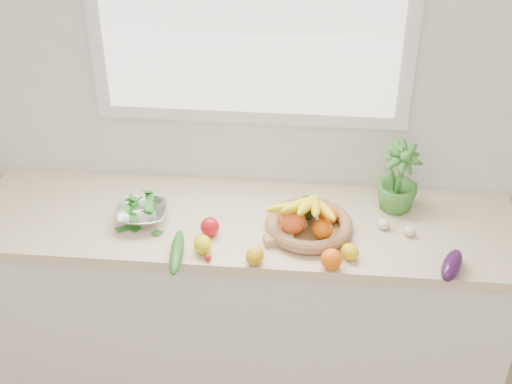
# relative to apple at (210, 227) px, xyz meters

# --- Properties ---
(back_wall) EXTENTS (4.50, 0.02, 2.70)m
(back_wall) POSITION_rel_apple_xyz_m (0.12, 0.42, 0.41)
(back_wall) COLOR white
(back_wall) RESTS_ON ground
(counter_cabinet) EXTENTS (2.20, 0.58, 0.86)m
(counter_cabinet) POSITION_rel_apple_xyz_m (0.12, 0.12, -0.51)
(counter_cabinet) COLOR silver
(counter_cabinet) RESTS_ON ground
(countertop) EXTENTS (2.24, 0.62, 0.04)m
(countertop) POSITION_rel_apple_xyz_m (0.12, 0.12, -0.06)
(countertop) COLOR beige
(countertop) RESTS_ON counter_cabinet
(orange_loose) EXTENTS (0.10, 0.10, 0.08)m
(orange_loose) POSITION_rel_apple_xyz_m (0.48, -0.16, 0.00)
(orange_loose) COLOR #FF6008
(orange_loose) RESTS_ON countertop
(lemon_a) EXTENTS (0.09, 0.10, 0.07)m
(lemon_a) POSITION_rel_apple_xyz_m (-0.01, -0.11, -0.00)
(lemon_a) COLOR yellow
(lemon_a) RESTS_ON countertop
(lemon_b) EXTENTS (0.09, 0.10, 0.07)m
(lemon_b) POSITION_rel_apple_xyz_m (0.19, -0.16, -0.01)
(lemon_b) COLOR orange
(lemon_b) RESTS_ON countertop
(lemon_c) EXTENTS (0.10, 0.10, 0.06)m
(lemon_c) POSITION_rel_apple_xyz_m (0.55, -0.10, -0.01)
(lemon_c) COLOR yellow
(lemon_c) RESTS_ON countertop
(apple) EXTENTS (0.10, 0.10, 0.08)m
(apple) POSITION_rel_apple_xyz_m (0.00, 0.00, 0.00)
(apple) COLOR red
(apple) RESTS_ON countertop
(ginger) EXTENTS (0.12, 0.08, 0.04)m
(ginger) POSITION_rel_apple_xyz_m (0.27, -0.03, -0.02)
(ginger) COLOR tan
(ginger) RESTS_ON countertop
(garlic_a) EXTENTS (0.06, 0.06, 0.05)m
(garlic_a) POSITION_rel_apple_xyz_m (0.36, 0.07, -0.02)
(garlic_a) COLOR white
(garlic_a) RESTS_ON countertop
(garlic_b) EXTENTS (0.06, 0.06, 0.04)m
(garlic_b) POSITION_rel_apple_xyz_m (0.69, 0.11, -0.02)
(garlic_b) COLOR silver
(garlic_b) RESTS_ON countertop
(garlic_c) EXTENTS (0.05, 0.05, 0.04)m
(garlic_c) POSITION_rel_apple_xyz_m (0.79, 0.07, -0.02)
(garlic_c) COLOR silver
(garlic_c) RESTS_ON countertop
(eggplant) EXTENTS (0.13, 0.20, 0.07)m
(eggplant) POSITION_rel_apple_xyz_m (0.93, -0.15, -0.00)
(eggplant) COLOR #2E0E35
(eggplant) RESTS_ON countertop
(cucumber) EXTENTS (0.07, 0.28, 0.05)m
(cucumber) POSITION_rel_apple_xyz_m (-0.10, -0.15, -0.01)
(cucumber) COLOR #195218
(cucumber) RESTS_ON countertop
(radish) EXTENTS (0.03, 0.03, 0.03)m
(radish) POSITION_rel_apple_xyz_m (0.02, -0.16, -0.02)
(radish) COLOR red
(radish) RESTS_ON countertop
(potted_herb) EXTENTS (0.23, 0.23, 0.31)m
(potted_herb) POSITION_rel_apple_xyz_m (0.75, 0.26, 0.10)
(potted_herb) COLOR #3C7B2D
(potted_herb) RESTS_ON countertop
(fruit_basket) EXTENTS (0.44, 0.44, 0.18)m
(fruit_basket) POSITION_rel_apple_xyz_m (0.39, 0.06, 0.01)
(fruit_basket) COLOR tan
(fruit_basket) RESTS_ON countertop
(colander_with_spinach) EXTENTS (0.23, 0.23, 0.11)m
(colander_with_spinach) POSITION_rel_apple_xyz_m (-0.29, 0.06, 0.02)
(colander_with_spinach) COLOR white
(colander_with_spinach) RESTS_ON countertop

